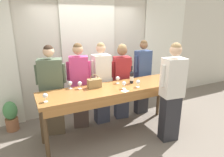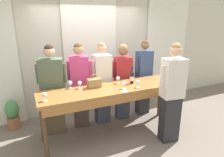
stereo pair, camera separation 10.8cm
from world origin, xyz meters
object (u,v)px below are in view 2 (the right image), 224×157
(wine_glass_center_right, at_px, (70,83))
(guest_olive_jacket, at_px, (53,90))
(wine_glass_front_left, at_px, (138,82))
(host_pouring, at_px, (172,93))
(tasting_bar, at_px, (114,92))
(potted_plant, at_px, (13,114))
(wine_glass_front_mid, at_px, (124,84))
(wine_glass_center_mid, at_px, (118,79))
(guest_cream_sweater, at_px, (102,83))
(guest_navy_coat, at_px, (144,77))
(wine_glass_front_right, at_px, (80,83))
(wine_bottle, at_px, (132,77))
(guest_pink_top, at_px, (80,84))
(wine_glass_center_left, at_px, (44,95))
(handbag, at_px, (94,83))
(guest_striped_shirt, at_px, (123,80))

(wine_glass_center_right, height_order, guest_olive_jacket, guest_olive_jacket)
(wine_glass_front_left, bearing_deg, host_pouring, -42.67)
(tasting_bar, relative_size, potted_plant, 4.38)
(wine_glass_front_left, relative_size, wine_glass_center_right, 1.00)
(wine_glass_front_mid, distance_m, wine_glass_center_mid, 0.33)
(guest_cream_sweater, distance_m, guest_navy_coat, 1.04)
(wine_glass_front_right, height_order, potted_plant, wine_glass_front_right)
(wine_glass_front_right, xyz_separation_m, wine_glass_center_right, (-0.15, 0.09, -0.00))
(wine_glass_center_mid, distance_m, guest_navy_coat, 0.94)
(tasting_bar, xyz_separation_m, guest_cream_sweater, (-0.01, 0.58, 0.01))
(wine_bottle, distance_m, guest_pink_top, 1.06)
(wine_glass_center_left, height_order, wine_glass_center_right, same)
(wine_glass_center_mid, height_order, guest_pink_top, guest_pink_top)
(wine_bottle, height_order, handbag, wine_bottle)
(wine_bottle, relative_size, guest_olive_jacket, 0.19)
(tasting_bar, height_order, potted_plant, tasting_bar)
(guest_pink_top, bearing_deg, wine_glass_center_mid, -29.80)
(wine_glass_front_mid, relative_size, potted_plant, 0.22)
(wine_glass_front_right, relative_size, guest_olive_jacket, 0.08)
(guest_striped_shirt, bearing_deg, wine_glass_center_left, -157.91)
(wine_glass_front_mid, bearing_deg, wine_glass_center_right, 153.98)
(wine_bottle, distance_m, wine_glass_center_mid, 0.28)
(guest_striped_shirt, xyz_separation_m, guest_navy_coat, (0.55, 0.00, 0.02))
(guest_olive_jacket, distance_m, guest_cream_sweater, 1.02)
(wine_bottle, distance_m, guest_striped_shirt, 0.54)
(guest_pink_top, height_order, guest_navy_coat, guest_pink_top)
(wine_glass_center_left, bearing_deg, guest_olive_jacket, 73.36)
(wine_glass_center_left, relative_size, host_pouring, 0.08)
(handbag, bearing_deg, host_pouring, -32.32)
(wine_glass_center_mid, bearing_deg, host_pouring, -48.69)
(guest_navy_coat, bearing_deg, wine_glass_center_mid, -155.78)
(host_pouring, bearing_deg, guest_cream_sweater, 126.99)
(wine_glass_center_mid, distance_m, host_pouring, 1.05)
(guest_olive_jacket, xyz_separation_m, guest_cream_sweater, (1.02, 0.00, 0.01))
(host_pouring, height_order, potted_plant, host_pouring)
(handbag, relative_size, guest_cream_sweater, 0.14)
(wine_glass_front_right, height_order, wine_glass_center_left, same)
(wine_glass_center_right, bearing_deg, wine_bottle, -10.41)
(wine_bottle, relative_size, wine_glass_front_right, 2.45)
(handbag, bearing_deg, wine_glass_front_mid, -32.25)
(guest_navy_coat, bearing_deg, host_pouring, -97.77)
(guest_olive_jacket, bearing_deg, wine_bottle, -18.56)
(tasting_bar, height_order, wine_glass_center_left, wine_glass_center_left)
(wine_glass_front_left, relative_size, host_pouring, 0.08)
(wine_glass_center_right, height_order, guest_cream_sweater, guest_cream_sweater)
(wine_glass_front_left, xyz_separation_m, guest_cream_sweater, (-0.42, 0.75, -0.18))
(wine_glass_front_left, height_order, wine_glass_front_mid, same)
(wine_glass_front_left, bearing_deg, wine_bottle, 86.28)
(tasting_bar, relative_size, wine_glass_center_mid, 19.61)
(wine_glass_center_left, bearing_deg, wine_bottle, 7.07)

